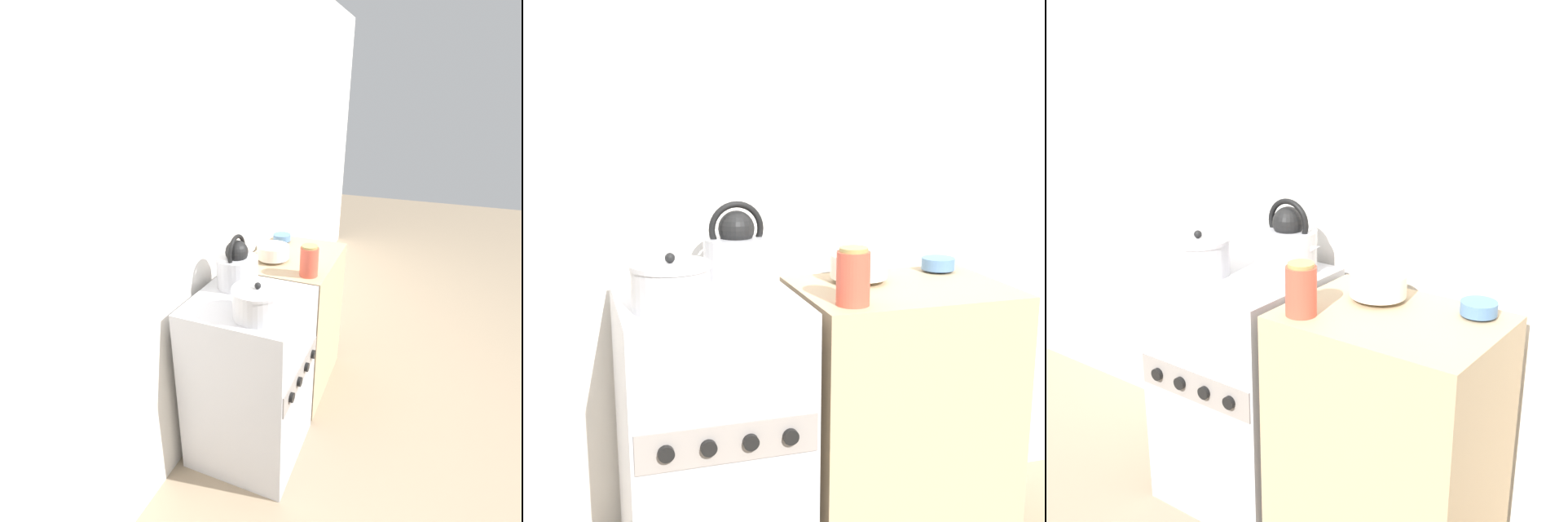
% 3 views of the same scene
% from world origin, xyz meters
% --- Properties ---
extents(wall_back, '(7.00, 0.06, 2.50)m').
position_xyz_m(wall_back, '(0.00, 0.59, 1.25)').
color(wall_back, silver).
rests_on(wall_back, ground_plane).
extents(stove, '(0.52, 0.54, 0.88)m').
position_xyz_m(stove, '(0.00, 0.26, 0.44)').
color(stove, '#B2B2B7').
rests_on(stove, ground_plane).
extents(counter, '(0.66, 0.49, 0.87)m').
position_xyz_m(counter, '(0.62, 0.24, 0.44)').
color(counter, tan).
rests_on(counter, ground_plane).
extents(kettle, '(0.25, 0.20, 0.26)m').
position_xyz_m(kettle, '(0.12, 0.37, 0.98)').
color(kettle, '#B2B2B7').
rests_on(kettle, stove).
extents(cooking_pot, '(0.22, 0.22, 0.16)m').
position_xyz_m(cooking_pot, '(-0.12, 0.17, 0.95)').
color(cooking_pot, '#B2B2B7').
rests_on(cooking_pot, stove).
extents(enamel_bowl, '(0.18, 0.18, 0.09)m').
position_xyz_m(enamel_bowl, '(0.51, 0.34, 0.93)').
color(enamel_bowl, beige).
rests_on(enamel_bowl, counter).
extents(small_ceramic_bowl, '(0.11, 0.11, 0.05)m').
position_xyz_m(small_ceramic_bowl, '(0.83, 0.40, 0.90)').
color(small_ceramic_bowl, '#4C729E').
rests_on(small_ceramic_bowl, counter).
extents(storage_jar, '(0.10, 0.10, 0.17)m').
position_xyz_m(storage_jar, '(0.39, 0.09, 0.96)').
color(storage_jar, '#CC4C38').
rests_on(storage_jar, counter).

